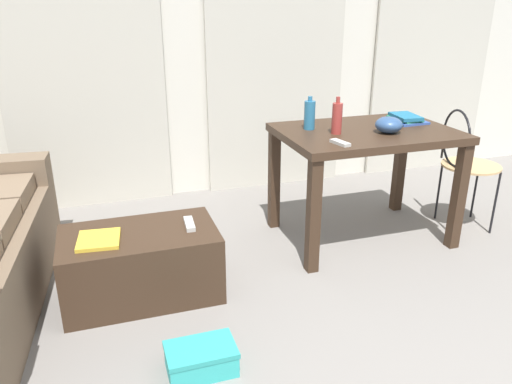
# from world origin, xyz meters

# --- Properties ---
(ground_plane) EXTENTS (7.31, 7.31, 0.00)m
(ground_plane) POSITION_xyz_m (0.00, 1.12, 0.00)
(ground_plane) COLOR gray
(wall_back) EXTENTS (6.01, 0.10, 2.51)m
(wall_back) POSITION_xyz_m (0.00, 3.05, 1.26)
(wall_back) COLOR silver
(wall_back) RESTS_ON ground
(curtains) EXTENTS (4.27, 0.03, 2.29)m
(curtains) POSITION_xyz_m (0.00, 2.96, 1.14)
(curtains) COLOR beige
(curtains) RESTS_ON ground
(coffee_table) EXTENTS (0.84, 0.49, 0.39)m
(coffee_table) POSITION_xyz_m (-1.33, 1.48, 0.19)
(coffee_table) COLOR #382619
(coffee_table) RESTS_ON ground
(craft_table) EXTENTS (1.14, 0.78, 0.77)m
(craft_table) POSITION_xyz_m (0.20, 1.77, 0.65)
(craft_table) COLOR #382619
(craft_table) RESTS_ON ground
(wire_chair) EXTENTS (0.41, 0.43, 0.87)m
(wire_chair) POSITION_xyz_m (0.94, 1.70, 0.54)
(wire_chair) COLOR tan
(wire_chair) RESTS_ON ground
(bottle_near) EXTENTS (0.06, 0.06, 0.23)m
(bottle_near) POSITION_xyz_m (-0.04, 1.74, 0.87)
(bottle_near) COLOR #99332D
(bottle_near) RESTS_ON craft_table
(bottle_far) EXTENTS (0.07, 0.07, 0.22)m
(bottle_far) POSITION_xyz_m (-0.16, 1.90, 0.86)
(bottle_far) COLOR teal
(bottle_far) RESTS_ON craft_table
(bowl) EXTENTS (0.17, 0.17, 0.10)m
(bowl) POSITION_xyz_m (0.29, 1.66, 0.82)
(bowl) COLOR #2D4C7A
(bowl) RESTS_ON craft_table
(book_stack) EXTENTS (0.23, 0.27, 0.05)m
(book_stack) POSITION_xyz_m (0.56, 1.89, 0.79)
(book_stack) COLOR #33519E
(book_stack) RESTS_ON craft_table
(tv_remote_on_table) EXTENTS (0.08, 0.15, 0.02)m
(tv_remote_on_table) POSITION_xyz_m (-0.13, 1.51, 0.78)
(tv_remote_on_table) COLOR #B7B7B2
(tv_remote_on_table) RESTS_ON craft_table
(tv_remote_primary) EXTENTS (0.06, 0.17, 0.02)m
(tv_remote_primary) POSITION_xyz_m (-1.05, 1.48, 0.40)
(tv_remote_primary) COLOR #B7B7B2
(tv_remote_primary) RESTS_ON coffee_table
(magazine) EXTENTS (0.24, 0.25, 0.02)m
(magazine) POSITION_xyz_m (-1.54, 1.44, 0.40)
(magazine) COLOR gold
(magazine) RESTS_ON coffee_table
(shoebox) EXTENTS (0.31, 0.20, 0.13)m
(shoebox) POSITION_xyz_m (-1.15, 0.76, 0.06)
(shoebox) COLOR #33B2AD
(shoebox) RESTS_ON ground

